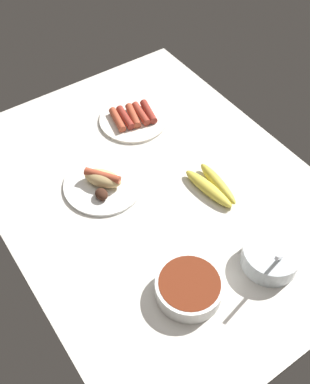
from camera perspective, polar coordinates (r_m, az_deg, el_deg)
ground_plane at (r=137.58cm, az=0.20°, el=-0.11°), size 120.00×90.00×3.00cm
banana_bunch at (r=136.14cm, az=7.27°, el=0.76°), size 18.88×9.04×3.80cm
bowl_chili at (r=115.42cm, az=4.30°, el=-11.79°), size 17.10×17.10×5.07cm
plate_hotdog_assembled at (r=137.01cm, az=-6.51°, el=1.22°), size 24.17×24.17×5.61cm
plate_sausages at (r=157.50cm, az=-2.75°, el=9.24°), size 23.24×23.24×3.56cm
bowl_coleslaw at (r=122.78cm, az=14.34°, el=-7.76°), size 15.18×15.18×15.40cm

